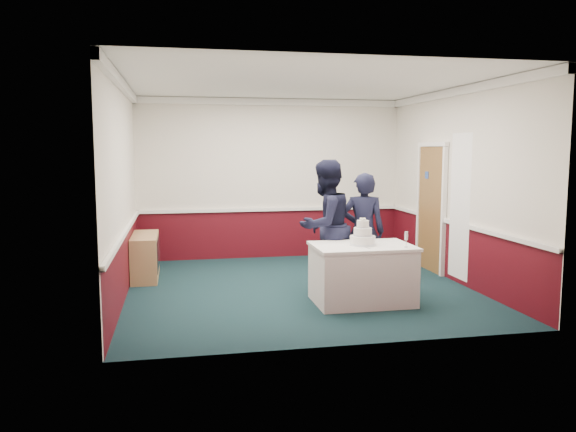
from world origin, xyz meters
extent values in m
plane|color=#12262C|center=(0.00, 0.00, 0.00)|extent=(5.00, 5.00, 0.00)
cube|color=silver|center=(0.00, 2.48, 1.50)|extent=(5.00, 0.05, 3.00)
cube|color=silver|center=(-2.48, 0.00, 1.50)|extent=(0.05, 5.00, 3.00)
cube|color=silver|center=(2.48, 0.00, 1.50)|extent=(0.05, 5.00, 3.00)
cube|color=white|center=(0.00, 0.00, 2.98)|extent=(5.00, 5.00, 0.05)
cube|color=#490912|center=(0.00, 2.48, 0.45)|extent=(5.00, 0.02, 0.90)
cube|color=white|center=(0.00, 2.47, 0.92)|extent=(4.98, 0.05, 0.06)
cube|color=white|center=(0.00, 2.46, 2.93)|extent=(5.00, 0.08, 0.12)
cube|color=brown|center=(2.46, 0.80, 1.05)|extent=(0.05, 0.90, 2.10)
cube|color=#234799|center=(2.44, 0.95, 1.62)|extent=(0.01, 0.12, 0.12)
cube|color=white|center=(2.42, -0.25, 1.20)|extent=(0.02, 0.60, 2.20)
cube|color=#A67550|center=(-2.28, 1.14, 0.35)|extent=(0.40, 1.20, 0.70)
cube|color=black|center=(-2.07, 1.14, 0.40)|extent=(0.01, 1.00, 0.50)
cube|color=white|center=(0.66, -0.93, 0.38)|extent=(1.28, 0.88, 0.76)
cube|color=white|center=(0.66, -0.93, 0.77)|extent=(1.32, 0.92, 0.04)
cylinder|color=white|center=(0.66, -0.93, 0.85)|extent=(0.34, 0.34, 0.12)
cylinder|color=silver|center=(0.66, -0.93, 0.80)|extent=(0.35, 0.35, 0.03)
cylinder|color=white|center=(0.66, -0.93, 0.97)|extent=(0.24, 0.24, 0.11)
cylinder|color=silver|center=(0.66, -0.93, 0.92)|extent=(0.25, 0.25, 0.02)
cylinder|color=white|center=(0.66, -0.93, 1.07)|extent=(0.16, 0.16, 0.10)
cylinder|color=silver|center=(0.66, -0.93, 1.03)|extent=(0.17, 0.17, 0.02)
sphere|color=#EDE5C9|center=(0.66, -0.93, 1.14)|extent=(0.03, 0.03, 0.03)
sphere|color=#EDE5C9|center=(0.69, -0.92, 1.14)|extent=(0.03, 0.03, 0.03)
sphere|color=#EDE5C9|center=(0.64, -0.91, 1.14)|extent=(0.03, 0.03, 0.03)
sphere|color=#EDE5C9|center=(0.68, -0.96, 1.14)|extent=(0.03, 0.03, 0.03)
sphere|color=#EDE5C9|center=(0.63, -0.95, 1.14)|extent=(0.03, 0.03, 0.03)
cube|color=silver|center=(0.63, -1.13, 0.79)|extent=(0.07, 0.22, 0.00)
cylinder|color=silver|center=(1.16, -1.21, 0.79)|extent=(0.05, 0.05, 0.01)
cylinder|color=silver|center=(1.16, -1.21, 0.84)|extent=(0.01, 0.01, 0.09)
cylinder|color=silver|center=(1.16, -1.21, 0.94)|extent=(0.04, 0.04, 0.11)
imported|color=black|center=(0.33, -0.23, 0.96)|extent=(1.17, 1.11, 1.91)
imported|color=black|center=(0.91, -0.22, 0.86)|extent=(0.73, 0.59, 1.72)
camera|label=1|loc=(-1.75, -7.99, 2.06)|focal=35.00mm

